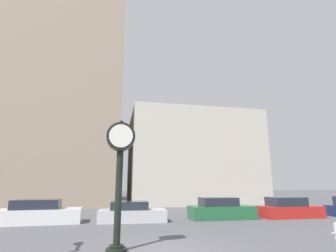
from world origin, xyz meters
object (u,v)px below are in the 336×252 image
at_px(car_green, 221,210).
at_px(car_silver, 132,213).
at_px(street_clock, 120,161).
at_px(car_white, 39,213).
at_px(car_red, 289,209).

bearing_deg(car_green, car_silver, -179.07).
xyz_separation_m(street_clock, car_green, (6.92, 7.54, -2.46)).
bearing_deg(street_clock, car_white, 119.89).
distance_m(street_clock, car_green, 10.53).
bearing_deg(car_white, car_red, -4.12).
relative_size(street_clock, car_red, 1.07).
relative_size(car_white, car_silver, 1.15).
distance_m(car_white, car_silver, 5.43).
xyz_separation_m(car_white, car_silver, (5.42, -0.30, -0.07)).
relative_size(car_white, car_green, 1.11).
bearing_deg(car_green, street_clock, -132.73).
xyz_separation_m(car_silver, car_red, (10.92, -0.05, 0.06)).
xyz_separation_m(car_white, car_red, (16.34, -0.35, -0.00)).
bearing_deg(car_red, car_green, 177.98).
height_order(car_white, car_red, car_red).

